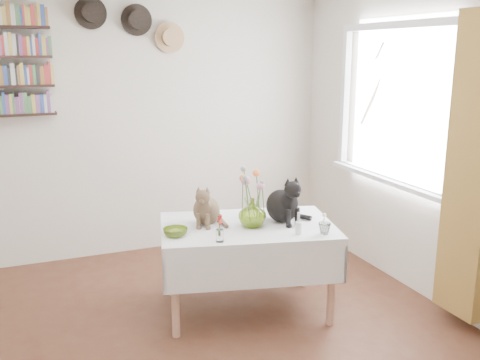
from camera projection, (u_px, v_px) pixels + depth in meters
name	position (u px, v px, depth m)	size (l,w,h in m)	color
room	(198.00, 175.00, 2.99)	(4.08, 4.58, 2.58)	brown
window	(395.00, 117.00, 4.40)	(0.12, 1.52, 1.32)	white
curtain	(472.00, 169.00, 3.61)	(0.12, 0.38, 2.10)	brown
dining_table	(247.00, 246.00, 3.99)	(1.42, 1.09, 0.68)	white
tabby_cat	(206.00, 203.00, 3.93)	(0.21, 0.27, 0.32)	brown
black_cat	(282.00, 197.00, 3.99)	(0.25, 0.31, 0.37)	black
flower_vase	(252.00, 213.00, 3.88)	(0.20, 0.20, 0.21)	#A9C640
green_bowl	(175.00, 232.00, 3.70)	(0.17, 0.17, 0.05)	#A9C640
drinking_glass	(324.00, 229.00, 3.73)	(0.09, 0.09, 0.08)	white
candlestick	(298.00, 227.00, 3.73)	(0.04, 0.04, 0.16)	white
berry_jar	(220.00, 228.00, 3.57)	(0.05, 0.05, 0.21)	white
porcelain_figurine	(324.00, 220.00, 3.92)	(0.05, 0.05, 0.10)	white
flower_bouquet	(252.00, 181.00, 3.84)	(0.17, 0.13, 0.39)	#4C7233
wall_hats	(133.00, 24.00, 4.79)	(0.98, 0.09, 0.48)	black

